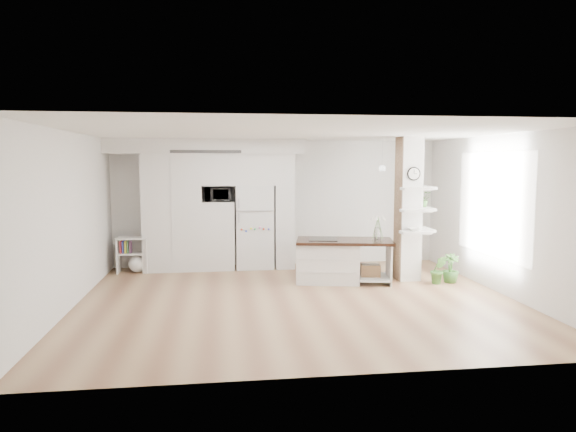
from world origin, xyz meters
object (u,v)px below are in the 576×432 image
bookshelf (134,257)px  floor_plant_a (438,270)px  kitchen_island (334,259)px  refrigerator (254,227)px

bookshelf → floor_plant_a: size_ratio=1.37×
kitchen_island → bookshelf: bearing=172.5°
refrigerator → bookshelf: refrigerator is taller
bookshelf → floor_plant_a: bearing=-16.1°
kitchen_island → bookshelf: kitchen_island is taller
kitchen_island → floor_plant_a: bearing=-1.9°
floor_plant_a → bookshelf: bearing=163.0°
bookshelf → kitchen_island: bearing=-17.9°
refrigerator → kitchen_island: refrigerator is taller
kitchen_island → refrigerator: bearing=144.3°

